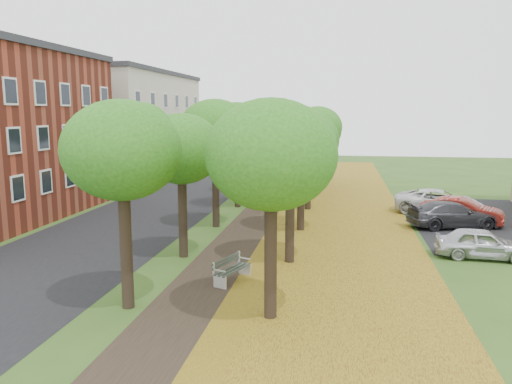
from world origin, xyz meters
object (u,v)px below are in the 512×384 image
at_px(car_red, 461,211).
at_px(car_grey, 452,215).
at_px(bench, 231,269).
at_px(car_silver, 482,243).
at_px(car_white, 439,201).

bearing_deg(car_red, car_grey, 164.79).
xyz_separation_m(car_red, car_grey, (-0.72, -1.10, -0.02)).
distance_m(bench, car_silver, 11.43).
bearing_deg(car_silver, car_grey, 4.05).
relative_size(bench, car_silver, 0.51).
xyz_separation_m(car_silver, car_white, (0.00, 10.12, 0.08)).
bearing_deg(bench, car_white, -14.08).
xyz_separation_m(bench, car_grey, (10.35, 10.95, 0.25)).
height_order(car_grey, car_white, car_white).
bearing_deg(car_grey, bench, 121.44).
xyz_separation_m(car_silver, car_grey, (0.00, 6.11, 0.05)).
relative_size(bench, car_white, 0.37).
relative_size(car_red, car_white, 0.83).
relative_size(car_red, car_grey, 0.91).
distance_m(car_red, car_white, 3.00).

